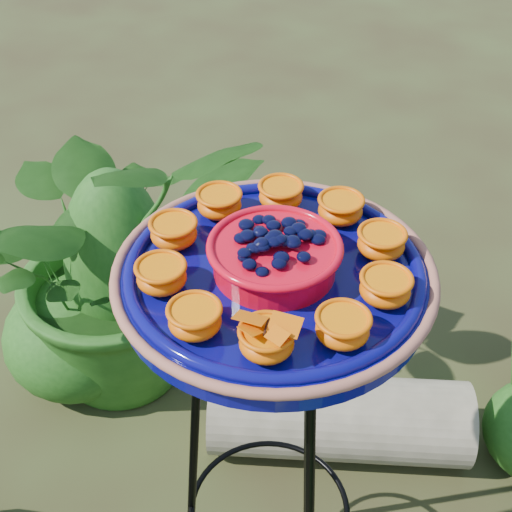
# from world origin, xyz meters

# --- Properties ---
(tripod_stand) EXTENTS (0.40, 0.40, 0.88)m
(tripod_stand) POSITION_xyz_m (-0.02, -0.07, 0.53)
(tripod_stand) COLOR black
(tripod_stand) RESTS_ON ground
(feeder_dish) EXTENTS (0.55, 0.55, 0.10)m
(feeder_dish) POSITION_xyz_m (-0.02, -0.07, 0.92)
(feeder_dish) COLOR #080862
(feeder_dish) RESTS_ON tripod_stand
(driftwood_log) EXTENTS (0.68, 0.35, 0.22)m
(driftwood_log) POSITION_xyz_m (0.06, 0.34, 0.11)
(driftwood_log) COLOR tan
(driftwood_log) RESTS_ON ground
(shrub_back_left) EXTENTS (0.98, 0.96, 0.82)m
(shrub_back_left) POSITION_xyz_m (-0.57, 0.47, 0.41)
(shrub_back_left) COLOR #1D4D14
(shrub_back_left) RESTS_ON ground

